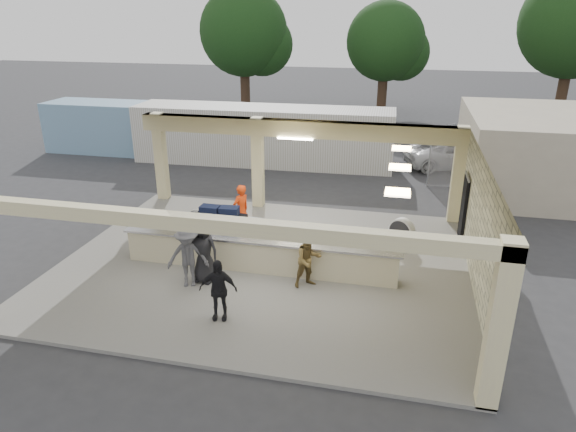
% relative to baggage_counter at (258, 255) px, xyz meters
% --- Properties ---
extents(ground, '(120.00, 120.00, 0.00)m').
position_rel_baggage_counter_xyz_m(ground, '(0.00, 0.50, -0.59)').
color(ground, '#2D2D30').
rests_on(ground, ground).
extents(pavilion, '(12.01, 10.00, 3.55)m').
position_rel_baggage_counter_xyz_m(pavilion, '(0.21, 1.16, 0.76)').
color(pavilion, slate).
rests_on(pavilion, ground).
extents(baggage_counter, '(8.20, 0.58, 0.98)m').
position_rel_baggage_counter_xyz_m(baggage_counter, '(0.00, 0.00, 0.00)').
color(baggage_counter, '#C5BA93').
rests_on(baggage_counter, pavilion).
extents(luggage_cart, '(2.69, 1.85, 1.48)m').
position_rel_baggage_counter_xyz_m(luggage_cart, '(-1.66, 1.02, 0.31)').
color(luggage_cart, silver).
rests_on(luggage_cart, pavilion).
extents(drum_fan, '(0.86, 0.65, 0.93)m').
position_rel_baggage_counter_xyz_m(drum_fan, '(4.02, 2.67, 0.01)').
color(drum_fan, silver).
rests_on(drum_fan, pavilion).
extents(baggage_handler, '(0.64, 0.75, 1.80)m').
position_rel_baggage_counter_xyz_m(baggage_handler, '(-1.24, 2.27, 0.41)').
color(baggage_handler, red).
rests_on(baggage_handler, pavilion).
extents(passenger_a, '(0.82, 0.72, 1.58)m').
position_rel_baggage_counter_xyz_m(passenger_a, '(1.58, -0.59, 0.30)').
color(passenger_a, brown).
rests_on(passenger_a, pavilion).
extents(passenger_b, '(0.97, 0.50, 1.58)m').
position_rel_baggage_counter_xyz_m(passenger_b, '(-0.25, -2.66, 0.30)').
color(passenger_b, black).
rests_on(passenger_b, pavilion).
extents(passenger_c, '(1.19, 0.73, 1.73)m').
position_rel_baggage_counter_xyz_m(passenger_c, '(-1.62, -1.29, 0.38)').
color(passenger_c, '#4D4D52').
rests_on(passenger_c, pavilion).
extents(passenger_d, '(0.96, 0.51, 1.87)m').
position_rel_baggage_counter_xyz_m(passenger_d, '(-1.30, -0.95, 0.45)').
color(passenger_d, black).
rests_on(passenger_d, pavilion).
extents(car_white_a, '(5.11, 3.63, 1.32)m').
position_rel_baggage_counter_xyz_m(car_white_a, '(6.32, 12.76, 0.08)').
color(car_white_a, silver).
rests_on(car_white_a, ground).
extents(car_dark, '(4.35, 3.58, 1.41)m').
position_rel_baggage_counter_xyz_m(car_dark, '(7.23, 16.22, 0.12)').
color(car_dark, black).
rests_on(car_dark, ground).
extents(container_white, '(12.99, 2.95, 2.80)m').
position_rel_baggage_counter_xyz_m(container_white, '(-3.06, 11.59, 0.81)').
color(container_white, silver).
rests_on(container_white, ground).
extents(container_blue, '(10.20, 2.47, 2.65)m').
position_rel_baggage_counter_xyz_m(container_blue, '(-10.06, 11.99, 0.74)').
color(container_blue, '#6D8FAE').
rests_on(container_blue, ground).
extents(tree_left, '(6.60, 6.30, 9.00)m').
position_rel_baggage_counter_xyz_m(tree_left, '(-7.68, 24.66, 5.00)').
color(tree_left, '#382619').
rests_on(tree_left, ground).
extents(tree_mid, '(6.00, 5.60, 8.00)m').
position_rel_baggage_counter_xyz_m(tree_mid, '(2.32, 26.66, 4.38)').
color(tree_mid, '#382619').
rests_on(tree_mid, ground).
extents(adjacent_building, '(6.00, 8.00, 3.20)m').
position_rel_baggage_counter_xyz_m(adjacent_building, '(9.50, 10.50, 1.01)').
color(adjacent_building, '#B7AB91').
rests_on(adjacent_building, ground).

